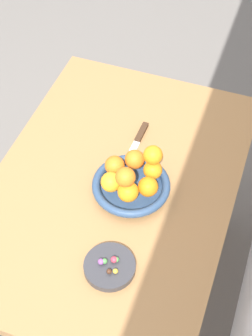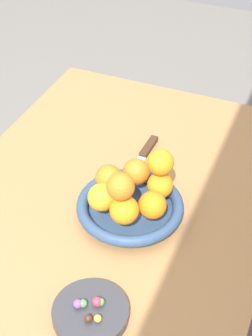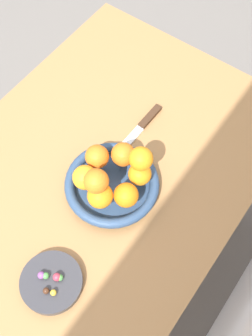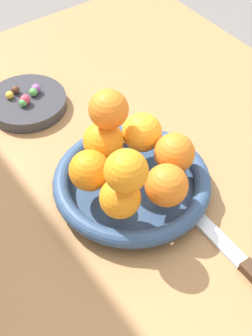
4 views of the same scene
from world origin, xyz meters
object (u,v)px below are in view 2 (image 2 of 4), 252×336
(orange_5, at_px, (136,172))
(candy_ball_4, at_px, (88,318))
(orange_1, at_px, (102,197))
(orange_0, at_px, (108,178))
(dining_table, at_px, (108,230))
(orange_7, at_px, (161,162))
(candy_ball_0, at_px, (83,303))
(knife, at_px, (140,161))
(orange_6, at_px, (121,186))
(candy_ball_5, at_px, (101,302))
(orange_2, at_px, (124,210))
(candy_ball_3, at_px, (78,304))
(orange_4, at_px, (160,185))
(candy_ball_2, at_px, (98,318))
(candy_dish, at_px, (91,313))
(candy_ball_1, at_px, (97,302))
(orange_3, at_px, (152,205))
(fruit_bowl, at_px, (130,207))

(orange_5, height_order, candy_ball_4, orange_5)
(orange_5, bearing_deg, orange_1, -19.25)
(orange_0, xyz_separation_m, orange_1, (0.07, 0.01, 0.00))
(dining_table, relative_size, orange_7, 18.41)
(candy_ball_0, bearing_deg, orange_1, -163.67)
(dining_table, distance_m, knife, 0.20)
(orange_6, height_order, candy_ball_5, orange_6)
(orange_2, distance_m, candy_ball_3, 0.23)
(orange_2, distance_m, orange_4, 0.11)
(candy_ball_4, bearing_deg, candy_ball_2, 112.68)
(orange_4, bearing_deg, orange_5, -107.29)
(orange_6, bearing_deg, orange_2, 72.26)
(orange_4, height_order, knife, orange_4)
(dining_table, xyz_separation_m, orange_1, (0.05, 0.01, 0.16))
(candy_ball_5, bearing_deg, orange_7, 179.76)
(dining_table, relative_size, orange_2, 17.27)
(dining_table, distance_m, candy_dish, 0.32)
(candy_ball_1, relative_size, knife, 0.07)
(orange_2, height_order, candy_ball_2, orange_2)
(knife, bearing_deg, candy_ball_5, 12.21)
(orange_7, relative_size, knife, 0.23)
(dining_table, xyz_separation_m, orange_3, (0.03, 0.12, 0.16))
(candy_ball_0, height_order, candy_ball_1, candy_ball_1)
(fruit_bowl, height_order, orange_4, orange_4)
(orange_1, bearing_deg, candy_ball_3, 14.11)
(orange_4, height_order, candy_ball_0, orange_4)
(orange_1, height_order, orange_5, same)
(orange_1, bearing_deg, candy_ball_2, 22.97)
(candy_ball_4, bearing_deg, candy_ball_1, 179.75)
(orange_0, bearing_deg, candy_ball_1, 20.04)
(dining_table, bearing_deg, candy_dish, 18.59)
(candy_ball_0, height_order, candy_ball_4, same)
(orange_1, xyz_separation_m, candy_ball_0, (0.24, 0.07, -0.04))
(candy_dish, relative_size, orange_1, 2.32)
(fruit_bowl, bearing_deg, dining_table, -96.37)
(orange_3, distance_m, candy_ball_5, 0.25)
(dining_table, distance_m, orange_7, 0.25)
(candy_dish, xyz_separation_m, orange_5, (-0.35, -0.05, 0.06))
(orange_4, bearing_deg, candy_ball_0, -6.10)
(candy_dish, height_order, candy_ball_0, candy_ball_0)
(dining_table, relative_size, orange_6, 18.39)
(orange_5, xyz_separation_m, candy_ball_4, (0.37, 0.05, -0.04))
(orange_5, xyz_separation_m, candy_ball_0, (0.35, 0.03, -0.04))
(fruit_bowl, relative_size, knife, 0.94)
(orange_2, distance_m, orange_6, 0.06)
(candy_ball_1, bearing_deg, fruit_bowl, -170.95)
(orange_0, bearing_deg, candy_ball_4, 17.86)
(dining_table, relative_size, orange_1, 17.49)
(dining_table, height_order, candy_ball_4, candy_ball_4)
(candy_dish, height_order, orange_2, orange_2)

